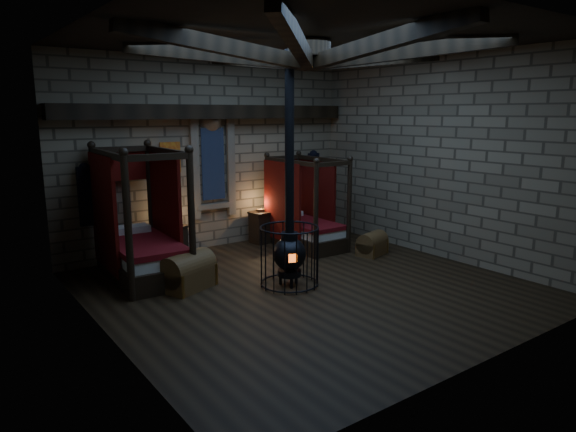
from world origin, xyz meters
TOP-DOWN VIEW (x-y plane):
  - room at (-0.00, 0.09)m, footprint 7.02×7.02m
  - bed_left at (-2.16, 2.29)m, footprint 1.32×2.34m
  - bed_right at (1.69, 2.27)m, footprint 1.04×1.95m
  - trunk_left at (-1.76, 1.14)m, footprint 1.05×0.87m
  - trunk_right at (2.43, 0.82)m, footprint 0.79×0.62m
  - nightstand_left at (-1.12, 3.11)m, footprint 0.46×0.45m
  - nightstand_right at (1.04, 3.11)m, footprint 0.50×0.48m
  - stove at (-0.22, 0.24)m, footprint 1.05×1.05m

SIDE VIEW (x-z plane):
  - trunk_right at x=2.43m, z-range -0.03..0.48m
  - trunk_left at x=-1.76m, z-range -0.04..0.63m
  - nightstand_left at x=-1.12m, z-range -0.07..0.79m
  - nightstand_right at x=1.04m, z-range -0.03..0.79m
  - bed_right at x=1.69m, z-range -0.51..1.52m
  - bed_left at x=-2.16m, z-range -0.60..1.78m
  - stove at x=-0.22m, z-range -1.39..2.66m
  - room at x=0.00m, z-range 1.60..5.89m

